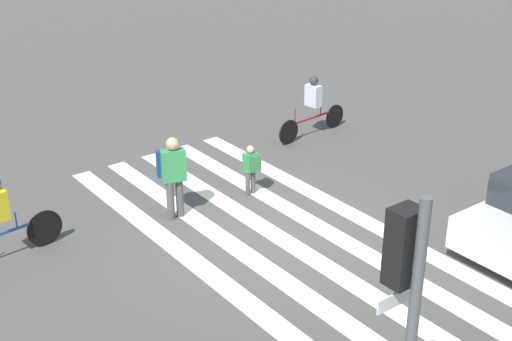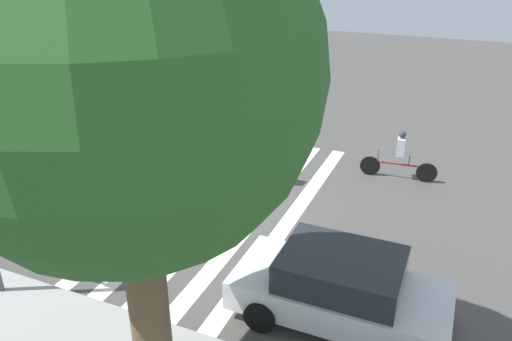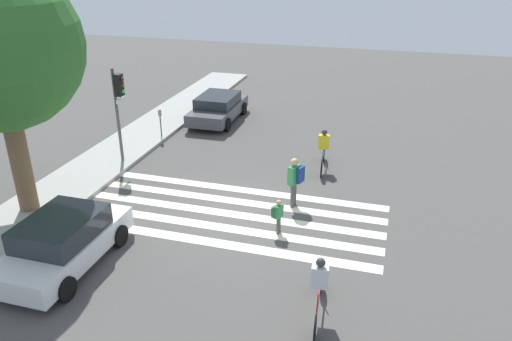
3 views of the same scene
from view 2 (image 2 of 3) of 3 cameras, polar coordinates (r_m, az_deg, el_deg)
name	(u,v)px [view 2 (image 2 of 3)]	position (r m, az deg, el deg)	size (l,w,h in m)	color
ground_plane	(233,204)	(14.28, -2.66, -3.87)	(60.00, 60.00, 0.00)	#4C4947
crosswalk_stripes	(233,204)	(14.28, -2.66, -3.85)	(3.99, 10.00, 0.01)	#F2EDCC
street_tree	(122,75)	(6.33, -15.04, 10.46)	(4.99, 4.99, 7.92)	brown
pedestrian_child_with_backpack	(225,143)	(15.84, -3.56, 3.18)	(0.53, 0.50, 1.73)	#4C4C51
pedestrian_adult_blue_shirt	(278,164)	(15.19, 2.57, 0.76)	(0.34, 0.32, 1.12)	#4C4C51
cyclist_far_lane	(400,153)	(16.05, 16.13, 1.91)	(2.35, 0.42, 1.59)	black
cyclist_near_curb	(146,129)	(17.85, -12.45, 4.69)	(2.28, 0.42, 1.64)	black
car_parked_silver_sedan	(340,287)	(10.05, 9.55, -13.03)	(4.16, 2.04, 1.47)	silver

